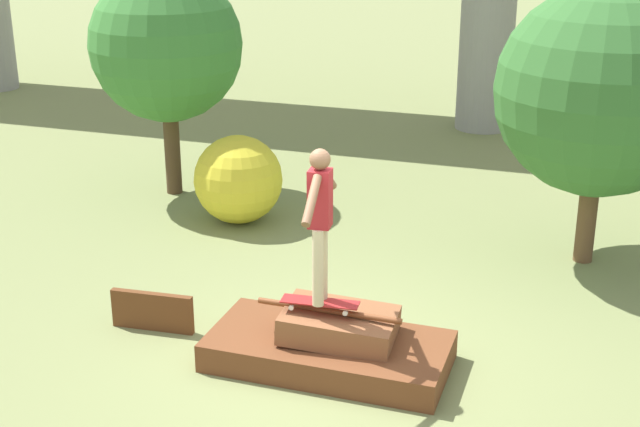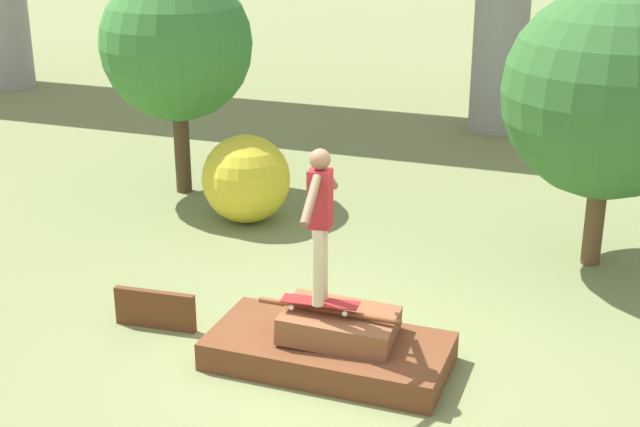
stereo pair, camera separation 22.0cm
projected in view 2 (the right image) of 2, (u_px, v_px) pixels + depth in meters
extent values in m
plane|color=olive|center=(328.00, 364.00, 9.46)|extent=(80.00, 80.00, 0.00)
cube|color=brown|center=(328.00, 351.00, 9.40)|extent=(2.53, 1.22, 0.31)
cube|color=brown|center=(339.00, 325.00, 9.31)|extent=(1.24, 0.88, 0.35)
cylinder|color=brown|center=(329.00, 311.00, 9.24)|extent=(1.56, 0.06, 0.06)
cube|color=#5B3319|center=(155.00, 309.00, 10.16)|extent=(0.98, 0.16, 0.46)
cube|color=maroon|center=(320.00, 302.00, 9.18)|extent=(0.83, 0.28, 0.01)
cylinder|color=silver|center=(349.00, 306.00, 9.21)|extent=(0.06, 0.04, 0.05)
cylinder|color=silver|center=(345.00, 313.00, 9.05)|extent=(0.06, 0.04, 0.05)
cylinder|color=silver|center=(296.00, 300.00, 9.34)|extent=(0.06, 0.04, 0.05)
cylinder|color=silver|center=(291.00, 307.00, 9.19)|extent=(0.06, 0.04, 0.05)
cylinder|color=#C6B78E|center=(322.00, 261.00, 9.11)|extent=(0.12, 0.12, 0.83)
cylinder|color=#C6B78E|center=(318.00, 268.00, 8.96)|extent=(0.12, 0.12, 0.83)
cube|color=maroon|center=(320.00, 199.00, 8.79)|extent=(0.24, 0.23, 0.60)
sphere|color=brown|center=(320.00, 159.00, 8.65)|extent=(0.21, 0.21, 0.21)
cylinder|color=brown|center=(329.00, 178.00, 9.07)|extent=(0.14, 0.54, 0.39)
cylinder|color=brown|center=(311.00, 200.00, 8.44)|extent=(0.14, 0.54, 0.39)
cylinder|color=#4C3823|center=(182.00, 150.00, 14.55)|extent=(0.26, 0.26, 1.41)
sphere|color=#387A33|center=(176.00, 44.00, 13.95)|extent=(2.40, 2.40, 2.40)
cylinder|color=brown|center=(594.00, 222.00, 11.78)|extent=(0.25, 0.25, 1.18)
sphere|color=#336B2D|center=(609.00, 93.00, 11.17)|extent=(2.71, 2.71, 2.71)
sphere|color=gold|center=(246.00, 179.00, 13.27)|extent=(1.33, 1.33, 1.33)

